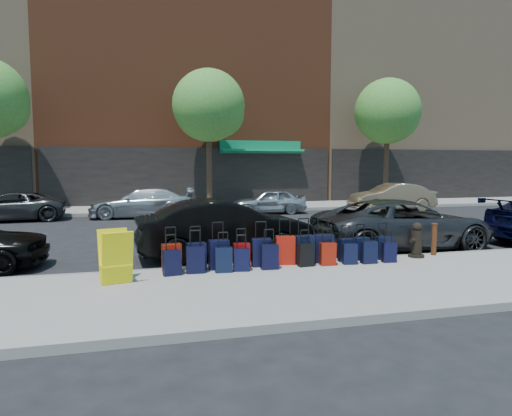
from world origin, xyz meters
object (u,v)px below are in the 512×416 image
object	(u,v)px
car_far_3	(392,197)
car_far_1	(142,203)
tree_right	(390,113)
display_rack	(116,257)
car_near_2	(403,224)
car_far_2	(269,201)
tree_center	(211,108)
bollard	(434,239)
car_far_0	(9,207)
car_near_1	(225,228)
fire_hydrant	(417,241)
suitcase_front_5	(285,250)

from	to	relation	value
car_far_3	car_far_1	bearing A→B (deg)	-89.79
tree_right	display_rack	xyz separation A→B (m)	(-14.81, -15.02, -4.75)
car_near_2	car_far_2	xyz separation A→B (m)	(-1.13, 10.09, -0.10)
tree_center	car_far_2	world-z (taller)	tree_center
bollard	car_far_0	world-z (taller)	car_far_0
car_near_1	car_far_1	world-z (taller)	car_near_1
display_rack	car_far_0	distance (m)	13.44
tree_right	car_near_1	bearing A→B (deg)	-134.47
fire_hydrant	car_far_3	size ratio (longest dim) A/B	0.20
bollard	car_near_2	distance (m)	1.66
tree_right	car_far_3	size ratio (longest dim) A/B	1.64
suitcase_front_5	car_far_3	bearing A→B (deg)	58.27
car_far_0	car_far_1	xyz separation A→B (m)	(5.58, -0.09, 0.06)
display_rack	bollard	bearing A→B (deg)	-7.23
display_rack	suitcase_front_5	bearing A→B (deg)	-1.79
tree_right	car_far_3	xyz separation A→B (m)	(-1.47, -2.92, -4.68)
suitcase_front_5	car_far_3	distance (m)	14.87
tree_center	fire_hydrant	world-z (taller)	tree_center
car_near_1	suitcase_front_5	bearing A→B (deg)	-154.93
suitcase_front_5	car_far_2	bearing A→B (deg)	84.09
fire_hydrant	car_far_2	size ratio (longest dim) A/B	0.24
tree_right	bollard	distance (m)	16.58
tree_right	bollard	world-z (taller)	tree_right
car_near_1	car_far_2	world-z (taller)	car_near_1
fire_hydrant	display_rack	bearing A→B (deg)	164.75
bollard	car_near_1	bearing A→B (deg)	160.08
car_far_2	fire_hydrant	bearing A→B (deg)	8.08
fire_hydrant	car_far_0	world-z (taller)	car_far_0
suitcase_front_5	car_far_1	size ratio (longest dim) A/B	0.22
bollard	display_rack	xyz separation A→B (m)	(-7.73, -0.83, 0.09)
tree_right	car_near_1	world-z (taller)	tree_right
car_far_1	tree_center	bearing A→B (deg)	131.38
suitcase_front_5	car_far_1	world-z (taller)	car_far_1
fire_hydrant	car_far_1	xyz separation A→B (m)	(-6.52, 11.69, 0.14)
car_near_2	car_far_0	size ratio (longest dim) A/B	1.14
tree_right	suitcase_front_5	bearing A→B (deg)	-127.86
tree_center	car_far_3	world-z (taller)	tree_center
car_near_1	car_far_0	world-z (taller)	car_near_1
tree_right	car_near_1	distance (m)	17.93
car_far_0	display_rack	bearing A→B (deg)	16.36
car_near_1	car_far_0	size ratio (longest dim) A/B	1.02
tree_right	car_near_2	world-z (taller)	tree_right
car_near_2	suitcase_front_5	bearing A→B (deg)	112.19
suitcase_front_5	car_far_2	distance (m)	12.19
bollard	car_near_2	xyz separation A→B (m)	(0.16, 1.64, 0.15)
tree_center	car_far_1	xyz separation A→B (m)	(-3.67, -2.62, -4.72)
tree_right	display_rack	world-z (taller)	tree_right
tree_right	car_far_3	world-z (taller)	tree_right
car_near_2	car_far_1	size ratio (longest dim) A/B	1.09
car_far_0	bollard	bearing A→B (deg)	42.15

